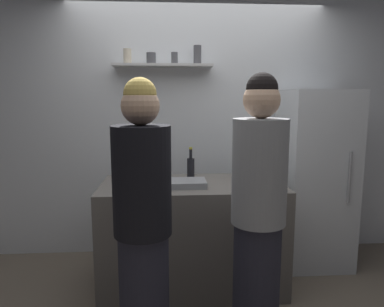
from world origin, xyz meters
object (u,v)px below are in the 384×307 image
(wine_bottle_green_glass, at_px, (153,178))
(refrigerator, at_px, (314,178))
(water_bottle_plastic, at_px, (253,164))
(wine_bottle_pale_glass, at_px, (271,177))
(person_blonde, at_px, (143,226))
(person_grey_hoodie, at_px, (258,215))
(wine_bottle_amber_glass, at_px, (239,167))
(utensil_holder, at_px, (144,175))
(wine_bottle_dark_glass, at_px, (191,168))
(baking_pan, at_px, (185,183))

(wine_bottle_green_glass, bearing_deg, refrigerator, 22.11)
(wine_bottle_green_glass, bearing_deg, water_bottle_plastic, 29.60)
(refrigerator, relative_size, wine_bottle_pale_glass, 5.90)
(person_blonde, xyz_separation_m, person_grey_hoodie, (0.71, 0.09, 0.02))
(person_blonde, bearing_deg, water_bottle_plastic, 146.17)
(wine_bottle_amber_glass, bearing_deg, refrigerator, 19.71)
(wine_bottle_pale_glass, bearing_deg, utensil_holder, 162.28)
(wine_bottle_amber_glass, distance_m, water_bottle_plastic, 0.23)
(wine_bottle_green_glass, bearing_deg, person_grey_hoodie, -37.78)
(wine_bottle_dark_glass, xyz_separation_m, water_bottle_plastic, (0.57, 0.11, 0.00))
(wine_bottle_pale_glass, xyz_separation_m, person_grey_hoodie, (-0.23, -0.52, -0.13))
(refrigerator, distance_m, wine_bottle_green_glass, 1.64)
(utensil_holder, height_order, person_blonde, person_blonde)
(water_bottle_plastic, bearing_deg, wine_bottle_dark_glass, -168.84)
(utensil_holder, bearing_deg, wine_bottle_dark_glass, 11.34)
(wine_bottle_dark_glass, bearing_deg, utensil_holder, -168.66)
(wine_bottle_green_glass, relative_size, person_blonde, 0.16)
(wine_bottle_amber_glass, bearing_deg, utensil_holder, -178.35)
(utensil_holder, relative_size, wine_bottle_green_glass, 0.81)
(wine_bottle_amber_glass, xyz_separation_m, person_blonde, (-0.76, -0.95, -0.16))
(refrigerator, distance_m, baking_pan, 1.35)
(refrigerator, height_order, wine_bottle_amber_glass, refrigerator)
(wine_bottle_amber_glass, relative_size, person_grey_hoodie, 0.18)
(utensil_holder, bearing_deg, wine_bottle_green_glass, -73.99)
(wine_bottle_dark_glass, height_order, person_blonde, person_blonde)
(utensil_holder, relative_size, person_blonde, 0.13)
(refrigerator, distance_m, wine_bottle_pale_glass, 0.89)
(wine_bottle_amber_glass, bearing_deg, person_blonde, -128.85)
(baking_pan, xyz_separation_m, wine_bottle_dark_glass, (0.06, 0.24, 0.08))
(baking_pan, xyz_separation_m, person_grey_hoodie, (0.43, -0.67, -0.05))
(person_grey_hoodie, bearing_deg, wine_bottle_green_glass, 81.62)
(wine_bottle_green_glass, height_order, wine_bottle_dark_glass, wine_bottle_dark_glass)
(person_blonde, bearing_deg, baking_pan, 165.23)
(person_blonde, bearing_deg, wine_bottle_dark_glass, 166.54)
(refrigerator, xyz_separation_m, wine_bottle_green_glass, (-1.51, -0.61, 0.16))
(utensil_holder, bearing_deg, person_blonde, -86.81)
(wine_bottle_dark_glass, distance_m, person_blonde, 1.07)
(refrigerator, relative_size, wine_bottle_dark_glass, 5.91)
(baking_pan, relative_size, wine_bottle_dark_glass, 1.21)
(refrigerator, distance_m, utensil_holder, 1.64)
(wine_bottle_green_glass, height_order, person_grey_hoodie, person_grey_hoodie)
(utensil_holder, relative_size, wine_bottle_dark_glass, 0.80)
(utensil_holder, height_order, wine_bottle_green_glass, wine_bottle_green_glass)
(utensil_holder, distance_m, person_grey_hoodie, 1.13)
(utensil_holder, distance_m, wine_bottle_pale_glass, 1.04)
(wine_bottle_green_glass, relative_size, wine_bottle_pale_glass, 0.99)
(baking_pan, relative_size, person_grey_hoodie, 0.19)
(water_bottle_plastic, bearing_deg, wine_bottle_pale_glass, -88.11)
(utensil_holder, xyz_separation_m, person_grey_hoodie, (0.76, -0.83, -0.09))
(wine_bottle_amber_glass, xyz_separation_m, water_bottle_plastic, (0.16, 0.17, -0.01))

